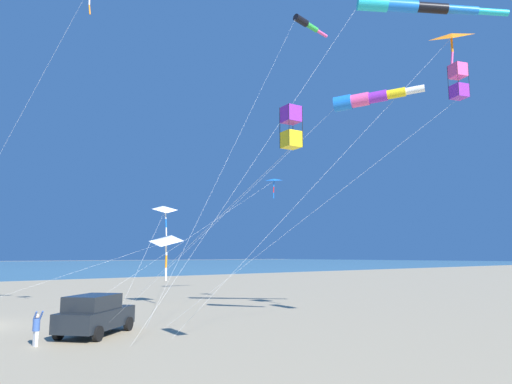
# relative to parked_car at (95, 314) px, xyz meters

# --- Properties ---
(parked_car) EXTENTS (4.18, 4.48, 1.85)m
(parked_car) POSITION_rel_parked_car_xyz_m (0.00, 0.00, 0.00)
(parked_car) COLOR black
(parked_car) RESTS_ON ground_plane
(cooler_box) EXTENTS (0.62, 0.42, 0.42)m
(cooler_box) POSITION_rel_parked_car_xyz_m (3.11, -0.84, -0.74)
(cooler_box) COLOR orange
(cooler_box) RESTS_ON ground_plane
(person_child_grey_jacket) EXTENTS (0.45, 0.36, 1.42)m
(person_child_grey_jacket) POSITION_rel_parked_car_xyz_m (-0.98, 2.78, -0.18)
(person_child_grey_jacket) COLOR silver
(person_child_grey_jacket) RESTS_ON ground_plane
(kite_windsock_purple_drifting) EXTENTS (13.83, 9.69, 11.88)m
(kite_windsock_purple_drifting) POSITION_rel_parked_car_xyz_m (-7.80, -10.42, 10.56)
(kite_windsock_purple_drifting) COLOR blue
(kite_windsock_purple_drifting) RESTS_ON ground_plane
(kite_delta_teal_far_right) EXTENTS (2.05, 15.16, 9.54)m
(kite_delta_teal_far_right) POSITION_rel_parked_car_xyz_m (4.40, -15.00, 8.34)
(kite_delta_teal_far_right) COLOR blue
(kite_delta_teal_far_right) RESTS_ON ground_plane
(kite_delta_red_high_left) EXTENTS (8.76, 12.43, 15.34)m
(kite_delta_red_high_left) POSITION_rel_parked_car_xyz_m (-10.65, -14.01, 13.93)
(kite_delta_red_high_left) COLOR orange
(kite_delta_red_high_left) RESTS_ON ground_plane
(kite_box_green_low_center) EXTENTS (11.39, 2.27, 8.53)m
(kite_box_green_low_center) POSITION_rel_parked_car_xyz_m (-10.97, -2.06, 6.88)
(kite_box_green_low_center) COLOR purple
(kite_box_green_low_center) RESTS_ON ground_plane
(kite_windsock_white_trailing) EXTENTS (9.30, 16.34, 17.32)m
(kite_windsock_white_trailing) POSITION_rel_parked_car_xyz_m (-9.28, -12.65, 15.75)
(kite_windsock_white_trailing) COLOR #1EB7C6
(kite_windsock_white_trailing) RESTS_ON ground_plane
(kite_windsock_orange_high_right) EXTENTS (1.63, 15.90, 21.88)m
(kite_windsock_orange_high_right) POSITION_rel_parked_car_xyz_m (1.83, -16.29, 20.51)
(kite_windsock_orange_high_right) COLOR black
(kite_windsock_orange_high_right) RESTS_ON ground_plane
(kite_box_checkered_midright) EXTENTS (11.99, 9.66, 12.88)m
(kite_box_checkered_midright) POSITION_rel_parked_car_xyz_m (-11.37, -12.99, 11.06)
(kite_box_checkered_midright) COLOR #EF4C93
(kite_box_checkered_midright) RESTS_ON ground_plane
(kite_delta_yellow_midlevel) EXTENTS (1.94, 4.20, 6.53)m
(kite_delta_yellow_midlevel) POSITION_rel_parked_car_xyz_m (1.86, -4.48, 5.27)
(kite_delta_yellow_midlevel) COLOR white
(kite_delta_yellow_midlevel) RESTS_ON ground_plane
(kite_delta_small_distant) EXTENTS (3.72, 14.77, 5.25)m
(kite_delta_small_distant) POSITION_rel_parked_car_xyz_m (9.37, -8.63, 3.73)
(kite_delta_small_distant) COLOR white
(kite_delta_small_distant) RESTS_ON ground_plane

